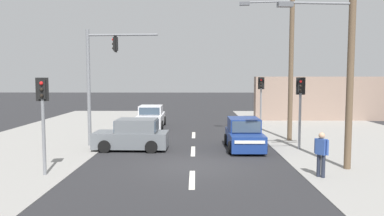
{
  "coord_description": "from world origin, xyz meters",
  "views": [
    {
      "loc": [
        0.12,
        -14.83,
        3.59
      ],
      "look_at": [
        -0.06,
        4.0,
        2.01
      ],
      "focal_mm": 35.0,
      "sensor_mm": 36.0,
      "label": 1
    }
  ],
  "objects_px": {
    "pedestal_signal_left_kerb": "(43,110)",
    "sedan_kerbside_parked": "(151,118)",
    "pedestal_signal_far_median": "(261,93)",
    "hatchback_oncoming_mid": "(244,135)",
    "pedestal_signal_right_kerb": "(300,101)",
    "pedestrian_at_kerb": "(321,152)",
    "hatchback_crossing_left": "(133,136)",
    "utility_pole_foreground_right": "(348,46)",
    "traffic_signal_mast": "(99,72)",
    "utility_pole_midground_right": "(289,38)"
  },
  "relations": [
    {
      "from": "pedestal_signal_left_kerb",
      "to": "sedan_kerbside_parked",
      "type": "relative_size",
      "value": 0.84
    },
    {
      "from": "pedestal_signal_far_median",
      "to": "hatchback_oncoming_mid",
      "type": "bearing_deg",
      "value": -105.44
    },
    {
      "from": "pedestal_signal_right_kerb",
      "to": "pedestal_signal_far_median",
      "type": "relative_size",
      "value": 1.0
    },
    {
      "from": "hatchback_oncoming_mid",
      "to": "pedestrian_at_kerb",
      "type": "distance_m",
      "value": 5.68
    },
    {
      "from": "hatchback_crossing_left",
      "to": "utility_pole_foreground_right",
      "type": "bearing_deg",
      "value": -23.46
    },
    {
      "from": "pedestal_signal_far_median",
      "to": "sedan_kerbside_parked",
      "type": "xyz_separation_m",
      "value": [
        -7.77,
        -0.04,
        -1.71
      ]
    },
    {
      "from": "hatchback_oncoming_mid",
      "to": "pedestal_signal_left_kerb",
      "type": "bearing_deg",
      "value": -147.18
    },
    {
      "from": "utility_pole_foreground_right",
      "to": "pedestal_signal_far_median",
      "type": "relative_size",
      "value": 2.47
    },
    {
      "from": "utility_pole_foreground_right",
      "to": "pedestrian_at_kerb",
      "type": "height_order",
      "value": "utility_pole_foreground_right"
    },
    {
      "from": "hatchback_oncoming_mid",
      "to": "utility_pole_foreground_right",
      "type": "bearing_deg",
      "value": -50.68
    },
    {
      "from": "traffic_signal_mast",
      "to": "pedestal_signal_left_kerb",
      "type": "relative_size",
      "value": 1.69
    },
    {
      "from": "sedan_kerbside_parked",
      "to": "pedestrian_at_kerb",
      "type": "distance_m",
      "value": 15.25
    },
    {
      "from": "pedestal_signal_left_kerb",
      "to": "pedestal_signal_far_median",
      "type": "xyz_separation_m",
      "value": [
        10.1,
        13.04,
        0.0
      ]
    },
    {
      "from": "hatchback_oncoming_mid",
      "to": "hatchback_crossing_left",
      "type": "bearing_deg",
      "value": -177.55
    },
    {
      "from": "utility_pole_midground_right",
      "to": "pedestal_signal_left_kerb",
      "type": "height_order",
      "value": "utility_pole_midground_right"
    },
    {
      "from": "traffic_signal_mast",
      "to": "pedestal_signal_right_kerb",
      "type": "distance_m",
      "value": 10.22
    },
    {
      "from": "hatchback_oncoming_mid",
      "to": "hatchback_crossing_left",
      "type": "xyz_separation_m",
      "value": [
        -5.51,
        -0.24,
        0.0
      ]
    },
    {
      "from": "utility_pole_foreground_right",
      "to": "hatchback_crossing_left",
      "type": "distance_m",
      "value": 10.45
    },
    {
      "from": "utility_pole_foreground_right",
      "to": "hatchback_crossing_left",
      "type": "bearing_deg",
      "value": 156.54
    },
    {
      "from": "pedestrian_at_kerb",
      "to": "hatchback_oncoming_mid",
      "type": "bearing_deg",
      "value": 111.14
    },
    {
      "from": "traffic_signal_mast",
      "to": "pedestal_signal_right_kerb",
      "type": "relative_size",
      "value": 1.69
    },
    {
      "from": "pedestal_signal_far_median",
      "to": "hatchback_oncoming_mid",
      "type": "distance_m",
      "value": 8.42
    },
    {
      "from": "pedestal_signal_far_median",
      "to": "sedan_kerbside_parked",
      "type": "relative_size",
      "value": 0.84
    },
    {
      "from": "hatchback_oncoming_mid",
      "to": "utility_pole_midground_right",
      "type": "bearing_deg",
      "value": 42.42
    },
    {
      "from": "utility_pole_midground_right",
      "to": "traffic_signal_mast",
      "type": "relative_size",
      "value": 1.79
    },
    {
      "from": "pedestrian_at_kerb",
      "to": "traffic_signal_mast",
      "type": "bearing_deg",
      "value": 147.3
    },
    {
      "from": "traffic_signal_mast",
      "to": "pedestal_signal_far_median",
      "type": "bearing_deg",
      "value": 36.89
    },
    {
      "from": "pedestal_signal_right_kerb",
      "to": "hatchback_oncoming_mid",
      "type": "relative_size",
      "value": 0.98
    },
    {
      "from": "hatchback_oncoming_mid",
      "to": "pedestal_signal_right_kerb",
      "type": "bearing_deg",
      "value": -3.53
    },
    {
      "from": "pedestal_signal_right_kerb",
      "to": "pedestal_signal_far_median",
      "type": "distance_m",
      "value": 8.13
    },
    {
      "from": "pedestal_signal_right_kerb",
      "to": "hatchback_crossing_left",
      "type": "xyz_separation_m",
      "value": [
        -8.2,
        -0.07,
        -1.71
      ]
    },
    {
      "from": "utility_pole_midground_right",
      "to": "hatchback_crossing_left",
      "type": "relative_size",
      "value": 2.91
    },
    {
      "from": "utility_pole_midground_right",
      "to": "pedestal_signal_far_median",
      "type": "relative_size",
      "value": 3.01
    },
    {
      "from": "traffic_signal_mast",
      "to": "utility_pole_foreground_right",
      "type": "bearing_deg",
      "value": -24.27
    },
    {
      "from": "pedestal_signal_left_kerb",
      "to": "sedan_kerbside_parked",
      "type": "xyz_separation_m",
      "value": [
        2.33,
        13.0,
        -1.71
      ]
    },
    {
      "from": "utility_pole_midground_right",
      "to": "sedan_kerbside_parked",
      "type": "height_order",
      "value": "utility_pole_midground_right"
    },
    {
      "from": "hatchback_oncoming_mid",
      "to": "pedestrian_at_kerb",
      "type": "bearing_deg",
      "value": -68.86
    },
    {
      "from": "hatchback_oncoming_mid",
      "to": "pedestrian_at_kerb",
      "type": "height_order",
      "value": "pedestrian_at_kerb"
    },
    {
      "from": "utility_pole_midground_right",
      "to": "hatchback_oncoming_mid",
      "type": "xyz_separation_m",
      "value": [
        -2.76,
        -2.52,
        -5.02
      ]
    },
    {
      "from": "sedan_kerbside_parked",
      "to": "pedestrian_at_kerb",
      "type": "height_order",
      "value": "pedestrian_at_kerb"
    },
    {
      "from": "pedestal_signal_right_kerb",
      "to": "hatchback_crossing_left",
      "type": "height_order",
      "value": "pedestal_signal_right_kerb"
    },
    {
      "from": "sedan_kerbside_parked",
      "to": "hatchback_crossing_left",
      "type": "bearing_deg",
      "value": -89.51
    },
    {
      "from": "pedestal_signal_right_kerb",
      "to": "sedan_kerbside_parked",
      "type": "height_order",
      "value": "pedestal_signal_right_kerb"
    },
    {
      "from": "utility_pole_midground_right",
      "to": "pedestal_signal_right_kerb",
      "type": "relative_size",
      "value": 3.01
    },
    {
      "from": "traffic_signal_mast",
      "to": "pedestal_signal_left_kerb",
      "type": "xyz_separation_m",
      "value": [
        -0.52,
        -5.86,
        -1.42
      ]
    },
    {
      "from": "utility_pole_midground_right",
      "to": "hatchback_oncoming_mid",
      "type": "bearing_deg",
      "value": -137.58
    },
    {
      "from": "pedestal_signal_left_kerb",
      "to": "utility_pole_foreground_right",
      "type": "bearing_deg",
      "value": 5.21
    },
    {
      "from": "pedestal_signal_far_median",
      "to": "pedestrian_at_kerb",
      "type": "height_order",
      "value": "pedestal_signal_far_median"
    },
    {
      "from": "pedestal_signal_right_kerb",
      "to": "pedestrian_at_kerb",
      "type": "height_order",
      "value": "pedestal_signal_right_kerb"
    },
    {
      "from": "hatchback_crossing_left",
      "to": "sedan_kerbside_parked",
      "type": "bearing_deg",
      "value": 90.49
    }
  ]
}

